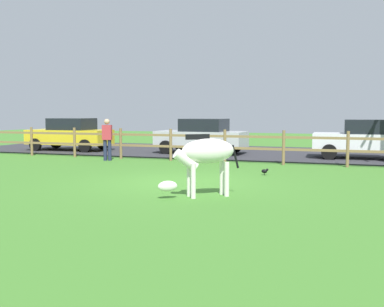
{
  "coord_description": "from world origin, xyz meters",
  "views": [
    {
      "loc": [
        4.28,
        -11.43,
        1.89
      ],
      "look_at": [
        0.16,
        0.58,
        0.74
      ],
      "focal_mm": 42.3,
      "sensor_mm": 36.0,
      "label": 1
    }
  ],
  "objects_px": {
    "zebra": "(205,156)",
    "parked_car_yellow": "(70,134)",
    "visitor_near_fence": "(107,138)",
    "crow_on_grass": "(265,171)",
    "parked_car_white": "(366,139)",
    "parked_car_silver": "(202,136)"
  },
  "relations": [
    {
      "from": "parked_car_white",
      "to": "parked_car_yellow",
      "type": "height_order",
      "value": "same"
    },
    {
      "from": "parked_car_white",
      "to": "visitor_near_fence",
      "type": "height_order",
      "value": "visitor_near_fence"
    },
    {
      "from": "crow_on_grass",
      "to": "parked_car_yellow",
      "type": "xyz_separation_m",
      "value": [
        -10.45,
        5.37,
        0.72
      ]
    },
    {
      "from": "parked_car_yellow",
      "to": "visitor_near_fence",
      "type": "relative_size",
      "value": 2.47
    },
    {
      "from": "visitor_near_fence",
      "to": "parked_car_yellow",
      "type": "bearing_deg",
      "value": 140.14
    },
    {
      "from": "crow_on_grass",
      "to": "visitor_near_fence",
      "type": "distance_m",
      "value": 6.96
    },
    {
      "from": "parked_car_white",
      "to": "parked_car_silver",
      "type": "distance_m",
      "value": 6.9
    },
    {
      "from": "zebra",
      "to": "visitor_near_fence",
      "type": "bearing_deg",
      "value": 134.25
    },
    {
      "from": "crow_on_grass",
      "to": "parked_car_white",
      "type": "xyz_separation_m",
      "value": [
        3.05,
        5.76,
        0.72
      ]
    },
    {
      "from": "zebra",
      "to": "parked_car_white",
      "type": "height_order",
      "value": "parked_car_white"
    },
    {
      "from": "crow_on_grass",
      "to": "visitor_near_fence",
      "type": "xyz_separation_m",
      "value": [
        -6.58,
        2.14,
        0.78
      ]
    },
    {
      "from": "zebra",
      "to": "parked_car_yellow",
      "type": "distance_m",
      "value": 13.48
    },
    {
      "from": "parked_car_yellow",
      "to": "parked_car_silver",
      "type": "bearing_deg",
      "value": 3.84
    },
    {
      "from": "zebra",
      "to": "visitor_near_fence",
      "type": "height_order",
      "value": "visitor_near_fence"
    },
    {
      "from": "crow_on_grass",
      "to": "visitor_near_fence",
      "type": "relative_size",
      "value": 0.13
    },
    {
      "from": "zebra",
      "to": "visitor_near_fence",
      "type": "distance_m",
      "value": 8.44
    },
    {
      "from": "crow_on_grass",
      "to": "parked_car_silver",
      "type": "distance_m",
      "value": 7.02
    },
    {
      "from": "parked_car_silver",
      "to": "zebra",
      "type": "bearing_deg",
      "value": -71.94
    },
    {
      "from": "parked_car_white",
      "to": "visitor_near_fence",
      "type": "xyz_separation_m",
      "value": [
        -9.63,
        -3.62,
        0.06
      ]
    },
    {
      "from": "parked_car_white",
      "to": "visitor_near_fence",
      "type": "relative_size",
      "value": 2.46
    },
    {
      "from": "parked_car_white",
      "to": "parked_car_silver",
      "type": "xyz_separation_m",
      "value": [
        -6.9,
        0.06,
        0.0
      ]
    },
    {
      "from": "parked_car_silver",
      "to": "visitor_near_fence",
      "type": "relative_size",
      "value": 2.49
    }
  ]
}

